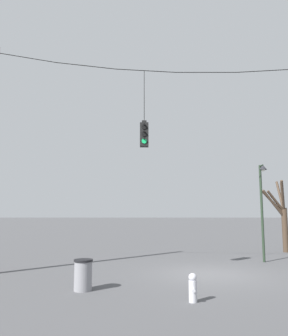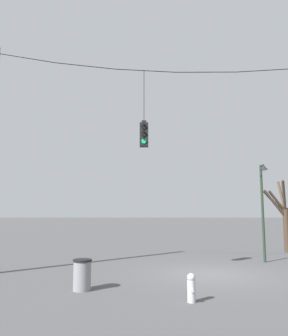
# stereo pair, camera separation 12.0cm
# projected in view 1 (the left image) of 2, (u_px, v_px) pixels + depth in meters

# --- Properties ---
(ground_plane) EXTENTS (200.00, 200.00, 0.00)m
(ground_plane) POSITION_uv_depth(u_px,v_px,m) (210.00, 274.00, 12.54)
(ground_plane) COLOR #4C4C4F
(span_wire) EXTENTS (17.42, 0.03, 0.89)m
(span_wire) POSITION_uv_depth(u_px,v_px,m) (206.00, 66.00, 13.47)
(span_wire) COLOR black
(traffic_light_near_left_pole) EXTENTS (0.34, 0.58, 3.17)m
(traffic_light_near_left_pole) POSITION_uv_depth(u_px,v_px,m) (144.00, 134.00, 13.10)
(traffic_light_near_left_pole) COLOR black
(street_lamp) EXTENTS (0.37, 0.66, 4.63)m
(street_lamp) POSITION_uv_depth(u_px,v_px,m) (262.00, 196.00, 15.73)
(street_lamp) COLOR #233323
(street_lamp) RESTS_ON ground_plane
(bare_tree) EXTENTS (1.87, 2.61, 4.28)m
(bare_tree) POSITION_uv_depth(u_px,v_px,m) (281.00, 215.00, 19.44)
(bare_tree) COLOR #423326
(bare_tree) RESTS_ON ground_plane
(fire_hydrant) EXTENTS (0.22, 0.30, 0.75)m
(fire_hydrant) POSITION_uv_depth(u_px,v_px,m) (193.00, 287.00, 8.74)
(fire_hydrant) COLOR silver
(fire_hydrant) RESTS_ON ground_plane
(trash_bin) EXTENTS (0.58, 0.58, 0.93)m
(trash_bin) POSITION_uv_depth(u_px,v_px,m) (83.00, 275.00, 10.02)
(trash_bin) COLOR gray
(trash_bin) RESTS_ON ground_plane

